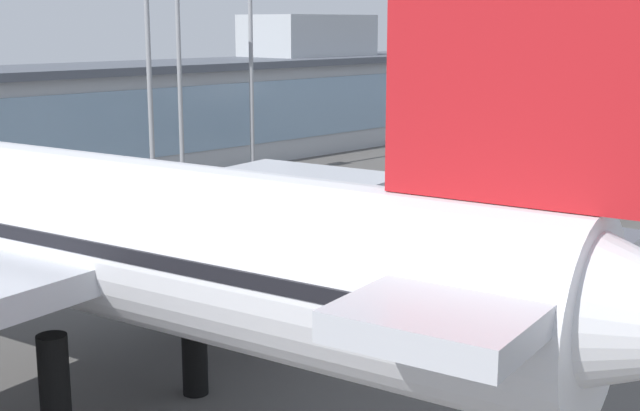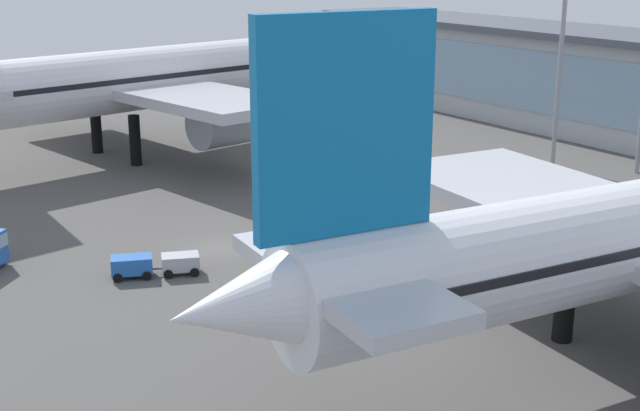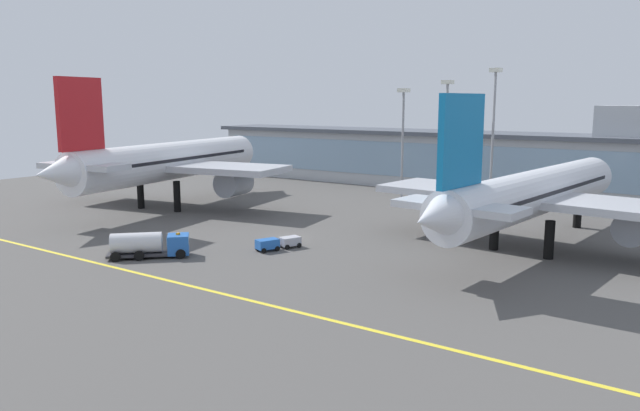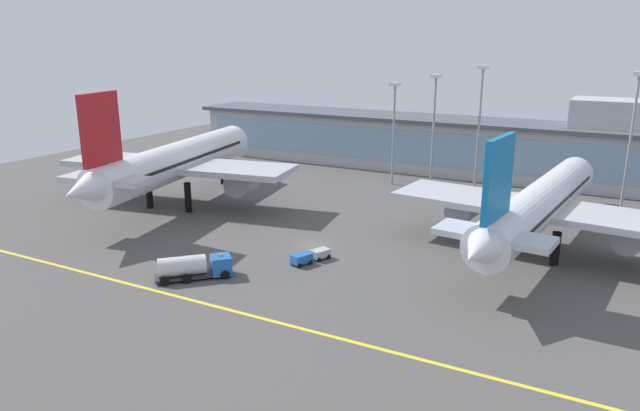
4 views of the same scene
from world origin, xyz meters
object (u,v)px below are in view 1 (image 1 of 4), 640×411
Objects in this scene: apron_light_mast_far_east at (251,29)px; airliner_near_right at (614,125)px; apron_light_mast_west at (178,41)px; apron_light_mast_centre at (148,52)px; airliner_near_left at (70,231)px; apron_light_mast_east at (426,30)px.

airliner_near_right is at bearing -62.80° from apron_light_mast_far_east.
airliner_near_right is 40.73m from apron_light_mast_west.
apron_light_mast_centre is 0.86× the size of apron_light_mast_far_east.
apron_light_mast_far_east reaches higher than airliner_near_left.
apron_light_mast_centre is at bearing -165.28° from apron_light_mast_far_east.
apron_light_mast_centre is 0.87× the size of apron_light_mast_east.
apron_light_mast_centre is (26.64, 31.58, 5.70)m from airliner_near_left.
apron_light_mast_centre reaches higher than airliner_near_right.
apron_light_mast_far_east is at bearing 173.43° from apron_light_mast_east.
airliner_near_left is 2.50× the size of apron_light_mast_west.
apron_light_mast_west reaches higher than airliner_near_right.
apron_light_mast_far_east is at bearing -1.96° from apron_light_mast_west.
airliner_near_left is at bearing -130.15° from apron_light_mast_centre.
airliner_near_right is 30.85m from apron_light_mast_east.
apron_light_mast_centre is (-6.50, -4.31, -0.81)m from apron_light_mast_west.
apron_light_mast_east is (67.15, 32.68, 7.35)m from airliner_near_left.
airliner_near_right is 2.64× the size of apron_light_mast_centre.
apron_light_mast_west is 34.17m from apron_light_mast_east.
apron_light_mast_far_east reaches higher than apron_light_mast_west.
airliner_near_left is 55.50m from apron_light_mast_far_east.
airliner_near_right is 2.26× the size of apron_light_mast_far_east.
apron_light_mast_far_east is at bearing -59.66° from airliner_near_left.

